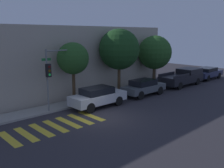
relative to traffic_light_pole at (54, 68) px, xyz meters
The scene contains 12 objects.
ground_plane 4.86m from the traffic_light_pole, 65.74° to the right, with size 60.00×60.00×0.00m, color #2D2B30.
sidewalk 3.52m from the traffic_light_pole, 25.29° to the left, with size 26.00×1.76×0.14m, color gray.
building_row 5.22m from the traffic_light_pole, 73.12° to the left, with size 26.00×6.00×6.17m, color #A89E8E.
crosswalk 4.35m from the traffic_light_pole, 120.99° to the right, with size 6.01×2.60×0.00m.
traffic_light_pole is the anchor object (origin of this frame).
sedan_near_corner 3.96m from the traffic_light_pole, 23.27° to the right, with size 4.51×1.78×1.55m.
sedan_middle 8.75m from the traffic_light_pole, ahead, with size 4.37×1.77×1.46m.
pickup_truck 15.12m from the traffic_light_pole, ahead, with size 5.71×2.09×1.75m.
sedan_far_end 20.65m from the traffic_light_pole, ahead, with size 4.65×1.85×1.44m.
tree_near_corner 2.17m from the traffic_light_pole, 15.95° to the left, with size 2.46×2.46×4.90m.
tree_midblock 7.10m from the traffic_light_pole, ahead, with size 3.67×3.67×5.98m.
tree_far_end 12.24m from the traffic_light_pole, ahead, with size 3.50×3.50×5.35m.
Camera 1 is at (-10.33, -12.05, 5.53)m, focal length 40.00 mm.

